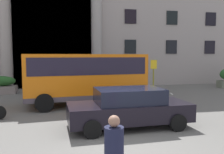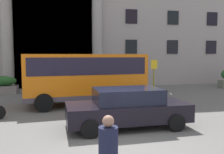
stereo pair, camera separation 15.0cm
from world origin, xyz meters
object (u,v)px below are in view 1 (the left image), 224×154
at_px(hedge_planter_entrance_right, 135,80).
at_px(motorcycle_near_kerb, 158,102).
at_px(parked_sedan_far, 129,107).
at_px(hedge_planter_far_east, 85,82).
at_px(motorcycle_far_end, 103,105).
at_px(orange_minibus, 86,75).
at_px(bus_stop_sign, 153,73).
at_px(hedge_planter_west, 1,85).

height_order(hedge_planter_entrance_right, motorcycle_near_kerb, hedge_planter_entrance_right).
bearing_deg(parked_sedan_far, hedge_planter_far_east, 92.11).
distance_m(hedge_planter_entrance_right, motorcycle_far_end, 8.12).
bearing_deg(orange_minibus, motorcycle_far_end, -82.99).
distance_m(orange_minibus, hedge_planter_entrance_right, 6.46).
relative_size(parked_sedan_far, motorcycle_far_end, 2.39).
relative_size(orange_minibus, parked_sedan_far, 1.42).
bearing_deg(motorcycle_far_end, hedge_planter_entrance_right, 75.03).
bearing_deg(motorcycle_far_end, bus_stop_sign, 59.54).
xyz_separation_m(hedge_planter_west, hedge_planter_entrance_right, (9.87, -0.21, 0.19)).
bearing_deg(bus_stop_sign, motorcycle_near_kerb, -107.84).
bearing_deg(hedge_planter_west, motorcycle_near_kerb, -39.43).
bearing_deg(bus_stop_sign, motorcycle_far_end, -132.42).
relative_size(motorcycle_far_end, motorcycle_near_kerb, 1.01).
height_order(hedge_planter_west, motorcycle_near_kerb, hedge_planter_west).
bearing_deg(hedge_planter_west, hedge_planter_entrance_right, -1.21).
relative_size(hedge_planter_far_east, hedge_planter_west, 0.97).
relative_size(orange_minibus, bus_stop_sign, 2.75).
xyz_separation_m(bus_stop_sign, parked_sedan_far, (-3.53, -6.67, -0.75)).
distance_m(hedge_planter_west, hedge_planter_entrance_right, 9.87).
distance_m(hedge_planter_west, motorcycle_near_kerb, 11.57).
distance_m(motorcycle_far_end, motorcycle_near_kerb, 2.75).
distance_m(parked_sedan_far, motorcycle_far_end, 2.21).
bearing_deg(bus_stop_sign, parked_sedan_far, -117.85).
bearing_deg(motorcycle_near_kerb, hedge_planter_far_east, 123.64).
bearing_deg(motorcycle_near_kerb, bus_stop_sign, 84.11).
xyz_separation_m(bus_stop_sign, hedge_planter_entrance_right, (-0.51, 2.65, -0.72)).
distance_m(orange_minibus, motorcycle_near_kerb, 4.24).
bearing_deg(hedge_planter_entrance_right, hedge_planter_west, 178.79).
bearing_deg(orange_minibus, motorcycle_near_kerb, -41.50).
xyz_separation_m(parked_sedan_far, motorcycle_far_end, (-0.66, 2.09, -0.30)).
height_order(bus_stop_sign, hedge_planter_entrance_right, bus_stop_sign).
xyz_separation_m(orange_minibus, motorcycle_far_end, (0.58, -2.45, -1.21)).
bearing_deg(parked_sedan_far, hedge_planter_west, 122.64).
height_order(hedge_planter_far_east, hedge_planter_entrance_right, hedge_planter_entrance_right).
distance_m(bus_stop_sign, hedge_planter_entrance_right, 2.79).
relative_size(hedge_planter_far_east, hedge_planter_entrance_right, 1.23).
bearing_deg(orange_minibus, parked_sedan_far, -80.94).
bearing_deg(orange_minibus, bus_stop_sign, 17.94).
distance_m(bus_stop_sign, parked_sedan_far, 7.58).
relative_size(orange_minibus, hedge_planter_west, 3.20).
distance_m(hedge_planter_entrance_right, motorcycle_near_kerb, 7.21).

